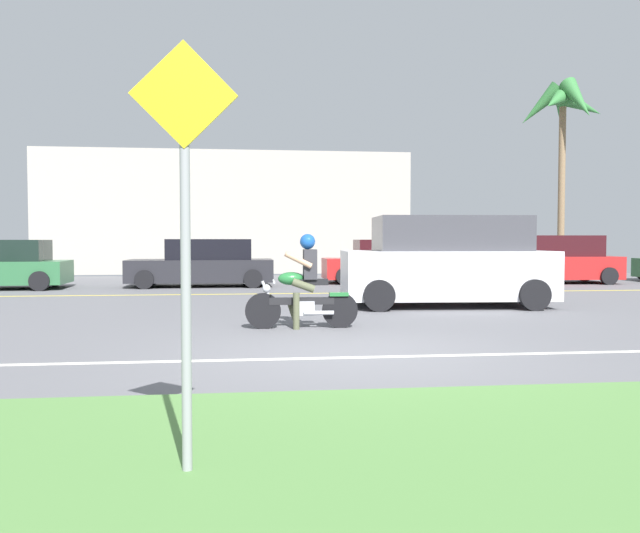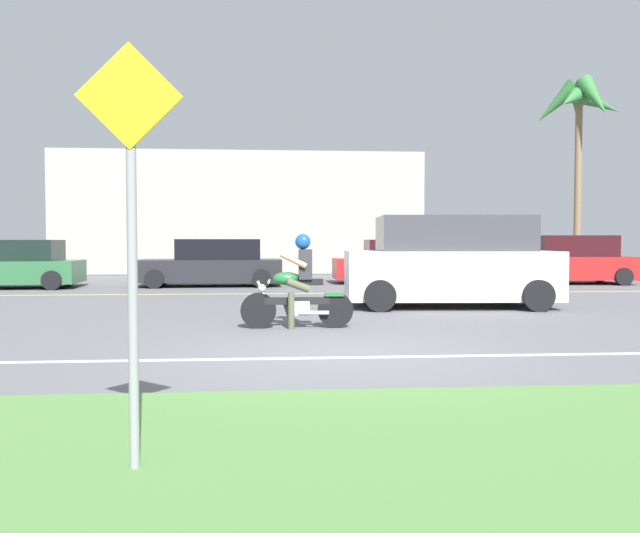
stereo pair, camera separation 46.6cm
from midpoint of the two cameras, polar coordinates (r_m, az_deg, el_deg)
name	(u,v)px [view 1 (the left image)]	position (r m, az deg, el deg)	size (l,w,h in m)	color
ground	(324,323)	(11.04, -0.85, -5.16)	(56.00, 30.00, 0.04)	slate
grass_median	(462,464)	(4.18, 9.41, -17.17)	(56.00, 3.80, 0.06)	#548442
lane_line_near	(357,357)	(7.76, 1.65, -8.19)	(50.40, 0.12, 0.01)	silver
lane_line_far	(297,293)	(16.96, -2.87, -2.44)	(50.40, 0.12, 0.01)	yellow
motorcyclist	(303,288)	(10.24, -2.88, -1.99)	(1.83, 0.60, 1.53)	black
suv_nearby	(447,263)	(13.92, 10.45, 0.34)	(4.68, 2.43, 1.94)	silver
parked_car_1	(204,264)	(19.92, -11.13, 0.21)	(4.43, 2.00, 1.46)	#232328
parked_car_2	(386,263)	(21.25, 5.31, 0.35)	(4.01, 1.80, 1.45)	#AD1E1E
parked_car_3	(555,261)	(22.41, 19.88, 0.48)	(4.23, 2.17, 1.59)	#AD1E1E
palm_tree_0	(563,112)	(27.67, 20.62, 12.93)	(3.69, 3.64, 7.83)	#846B4C
street_sign	(185,216)	(3.83, -15.51, 4.42)	(0.62, 0.06, 2.58)	gray
building_far	(227,214)	(28.93, -8.82, 4.71)	(15.88, 4.00, 5.24)	#A8A399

